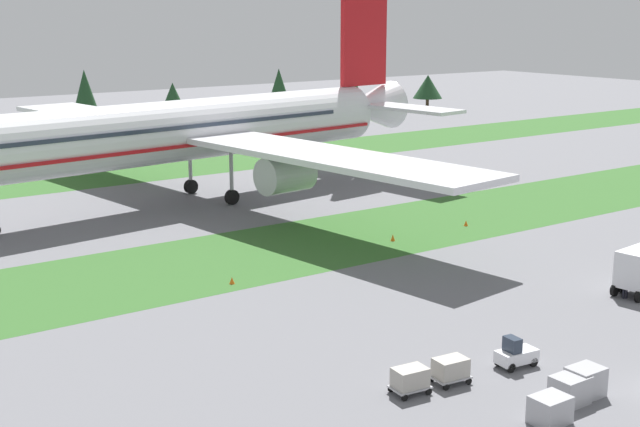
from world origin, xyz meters
name	(u,v)px	position (x,y,z in m)	size (l,w,h in m)	color
grass_strip_near	(296,246)	(0.00, 39.46, 0.00)	(320.00, 16.76, 0.01)	#336028
grass_strip_far	(108,174)	(0.00, 84.98, 0.00)	(320.00, 16.76, 0.01)	#336028
airliner	(192,129)	(1.32, 62.46, 8.41)	(65.59, 81.00, 23.44)	silver
baggage_tug	(516,354)	(-4.66, 8.09, 0.81)	(2.72, 1.57, 1.97)	silver
cargo_dolly_lead	(451,369)	(-9.65, 8.62, 0.92)	(2.35, 1.72, 1.55)	#A3A3A8
cargo_dolly_second	(410,378)	(-12.54, 8.93, 0.92)	(2.35, 1.72, 1.55)	#A3A3A8
ground_crew_loader	(626,287)	(12.13, 12.27, 0.95)	(0.47, 0.37, 1.74)	black
uld_container_0	(585,382)	(-4.62, 2.89, 0.87)	(2.00, 1.60, 1.73)	#A3A3A8
uld_container_1	(570,390)	(-6.12, 2.75, 0.81)	(2.00, 1.60, 1.62)	#A3A3A8
uld_container_2	(550,410)	(-8.87, 1.83, 0.76)	(2.00, 1.60, 1.52)	#A3A3A8
taxiway_marker_0	(232,280)	(-10.60, 32.86, 0.29)	(0.44, 0.44, 0.58)	orange
taxiway_marker_1	(393,238)	(8.67, 35.69, 0.32)	(0.44, 0.44, 0.64)	orange
taxiway_marker_2	(466,223)	(18.62, 35.94, 0.29)	(0.44, 0.44, 0.59)	orange
distant_tree_line	(74,101)	(7.94, 118.67, 6.55)	(177.20, 10.95, 11.93)	#4C3823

